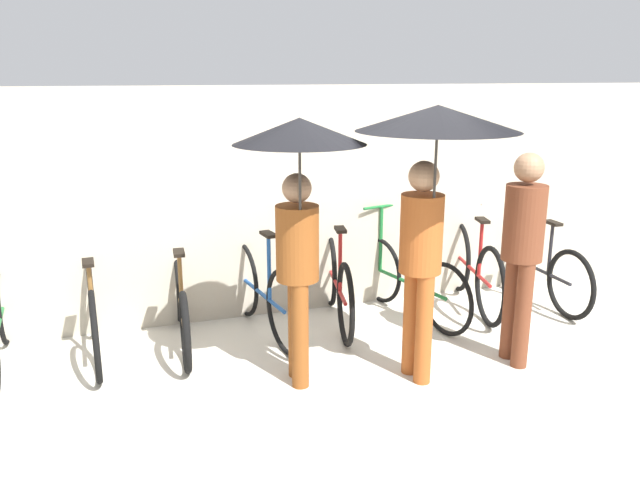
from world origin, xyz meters
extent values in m
plane|color=beige|center=(0.00, 0.00, 0.00)|extent=(30.00, 30.00, 0.00)
cube|color=#B2A893|center=(0.00, 2.07, 1.11)|extent=(13.09, 0.12, 2.21)
torus|color=black|center=(-2.58, 2.07, 0.34)|extent=(0.09, 0.67, 0.67)
torus|color=black|center=(-1.85, 2.07, 0.36)|extent=(0.09, 0.73, 0.73)
torus|color=black|center=(-1.79, 1.07, 0.36)|extent=(0.09, 0.73, 0.73)
cylinder|color=brown|center=(-1.82, 1.57, 0.36)|extent=(0.09, 1.00, 0.04)
cylinder|color=brown|center=(-1.81, 1.39, 0.61)|extent=(0.04, 0.04, 0.49)
cube|color=black|center=(-1.81, 1.39, 0.86)|extent=(0.10, 0.20, 0.03)
cylinder|color=brown|center=(-1.85, 2.07, 0.67)|extent=(0.04, 0.04, 0.62)
cylinder|color=brown|center=(-1.85, 2.07, 0.98)|extent=(0.44, 0.05, 0.03)
torus|color=black|center=(-1.07, 2.12, 0.33)|extent=(0.09, 0.66, 0.66)
torus|color=black|center=(-1.12, 1.02, 0.33)|extent=(0.09, 0.66, 0.66)
cylinder|color=brown|center=(-1.09, 1.57, 0.33)|extent=(0.09, 1.10, 0.04)
cylinder|color=brown|center=(-1.10, 1.38, 0.60)|extent=(0.04, 0.04, 0.54)
cube|color=black|center=(-1.10, 1.38, 0.89)|extent=(0.10, 0.20, 0.03)
cylinder|color=brown|center=(-1.07, 2.12, 0.65)|extent=(0.04, 0.04, 0.65)
cylinder|color=brown|center=(-1.07, 2.12, 0.98)|extent=(0.44, 0.05, 0.03)
torus|color=black|center=(-0.44, 2.07, 0.37)|extent=(0.16, 0.74, 0.74)
torus|color=black|center=(-0.28, 1.09, 0.37)|extent=(0.16, 0.74, 0.74)
cylinder|color=#19478C|center=(-0.36, 1.58, 0.37)|extent=(0.19, 0.98, 0.04)
cylinder|color=#19478C|center=(-0.34, 1.41, 0.66)|extent=(0.04, 0.04, 0.59)
cube|color=black|center=(-0.34, 1.41, 0.97)|extent=(0.12, 0.21, 0.03)
cylinder|color=#19478C|center=(-0.44, 2.07, 0.71)|extent=(0.04, 0.04, 0.68)
cylinder|color=#19478C|center=(-0.44, 2.07, 1.05)|extent=(0.44, 0.10, 0.03)
torus|color=black|center=(0.46, 2.09, 0.37)|extent=(0.19, 0.73, 0.74)
torus|color=black|center=(0.27, 1.11, 0.37)|extent=(0.19, 0.73, 0.74)
cylinder|color=maroon|center=(0.36, 1.60, 0.37)|extent=(0.22, 0.98, 0.04)
cylinder|color=maroon|center=(0.33, 1.43, 0.66)|extent=(0.04, 0.04, 0.58)
cube|color=black|center=(0.33, 1.43, 0.96)|extent=(0.13, 0.21, 0.03)
cylinder|color=maroon|center=(0.46, 2.09, 0.70)|extent=(0.04, 0.04, 0.67)
cylinder|color=maroon|center=(0.46, 2.09, 1.04)|extent=(0.44, 0.11, 0.03)
torus|color=black|center=(0.98, 1.99, 0.34)|extent=(0.20, 0.67, 0.68)
torus|color=black|center=(1.21, 1.02, 0.34)|extent=(0.20, 0.67, 0.68)
cylinder|color=#19662D|center=(1.09, 1.51, 0.34)|extent=(0.26, 0.98, 0.04)
cylinder|color=#19662D|center=(1.13, 1.34, 0.61)|extent=(0.04, 0.04, 0.54)
cube|color=black|center=(1.13, 1.34, 0.90)|extent=(0.13, 0.22, 0.03)
cylinder|color=#19662D|center=(0.98, 1.99, 0.68)|extent=(0.04, 0.04, 0.67)
cylinder|color=#19662D|center=(0.98, 1.99, 1.02)|extent=(0.43, 0.13, 0.03)
torus|color=black|center=(1.93, 2.07, 0.38)|extent=(0.22, 0.76, 0.77)
torus|color=black|center=(1.71, 1.09, 0.38)|extent=(0.22, 0.76, 0.77)
cylinder|color=maroon|center=(1.82, 1.58, 0.38)|extent=(0.26, 0.99, 0.04)
cylinder|color=maroon|center=(1.78, 1.41, 0.66)|extent=(0.04, 0.04, 0.55)
cube|color=black|center=(1.78, 1.41, 0.95)|extent=(0.13, 0.22, 0.03)
cylinder|color=maroon|center=(1.93, 2.07, 0.67)|extent=(0.04, 0.04, 0.57)
cylinder|color=maroon|center=(1.93, 2.07, 0.96)|extent=(0.44, 0.13, 0.03)
torus|color=black|center=(2.56, 2.05, 0.34)|extent=(0.06, 0.69, 0.69)
torus|color=black|center=(2.54, 1.00, 0.34)|extent=(0.06, 0.69, 0.69)
cylinder|color=black|center=(2.55, 1.52, 0.34)|extent=(0.06, 1.06, 0.04)
cylinder|color=black|center=(2.54, 1.34, 0.60)|extent=(0.04, 0.04, 0.52)
cube|color=black|center=(2.54, 1.34, 0.88)|extent=(0.09, 0.20, 0.03)
cylinder|color=black|center=(2.56, 2.05, 0.68)|extent=(0.04, 0.04, 0.67)
cylinder|color=black|center=(2.56, 2.05, 1.01)|extent=(0.44, 0.04, 0.03)
cylinder|color=brown|center=(-0.30, 0.67, 0.41)|extent=(0.13, 0.13, 0.83)
cylinder|color=brown|center=(-0.32, 0.49, 0.41)|extent=(0.13, 0.13, 0.83)
cylinder|color=brown|center=(-0.31, 0.58, 1.11)|extent=(0.32, 0.32, 0.56)
sphere|color=#997051|center=(-0.31, 0.58, 1.52)|extent=(0.22, 0.22, 0.22)
cylinder|color=#332D28|center=(-0.33, 0.44, 1.49)|extent=(0.02, 0.02, 0.71)
cone|color=black|center=(-0.33, 0.44, 1.94)|extent=(0.93, 0.93, 0.18)
cylinder|color=#9E4C1E|center=(0.57, 0.44, 0.44)|extent=(0.13, 0.13, 0.87)
cylinder|color=#9E4C1E|center=(0.59, 0.26, 0.44)|extent=(0.13, 0.13, 0.87)
cylinder|color=#9E4C1E|center=(0.58, 0.35, 1.17)|extent=(0.32, 0.32, 0.59)
sphere|color=tan|center=(0.58, 0.35, 1.59)|extent=(0.23, 0.23, 0.23)
cylinder|color=#332D28|center=(0.59, 0.21, 1.56)|extent=(0.02, 0.02, 0.73)
cone|color=black|center=(0.59, 0.21, 2.02)|extent=(1.14, 1.14, 0.18)
cylinder|color=brown|center=(1.48, 0.44, 0.44)|extent=(0.13, 0.13, 0.88)
cylinder|color=brown|center=(1.47, 0.26, 0.44)|extent=(0.13, 0.13, 0.88)
cylinder|color=brown|center=(1.47, 0.35, 1.18)|extent=(0.32, 0.32, 0.60)
sphere|color=#997051|center=(1.47, 0.35, 1.62)|extent=(0.23, 0.23, 0.23)
camera|label=1|loc=(-1.51, -3.67, 2.32)|focal=35.00mm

